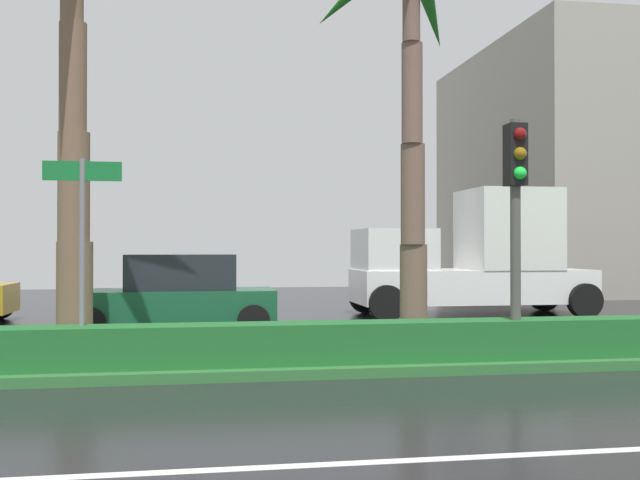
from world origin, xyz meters
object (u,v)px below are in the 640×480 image
object	(u,v)px
palm_tree_centre	(411,1)
street_name_sign	(82,233)
traffic_signal_median_right	(516,194)
car_in_traffic_third	(176,296)
box_truck_lead	(474,259)

from	to	relation	value
palm_tree_centre	street_name_sign	xyz separation A→B (m)	(-5.33, -1.47, -4.12)
traffic_signal_median_right	street_name_sign	world-z (taller)	traffic_signal_median_right
palm_tree_centre	street_name_sign	size ratio (longest dim) A/B	2.55
car_in_traffic_third	box_truck_lead	bearing A→B (deg)	-159.10
palm_tree_centre	traffic_signal_median_right	bearing A→B (deg)	-55.60
street_name_sign	car_in_traffic_third	distance (m)	5.53
car_in_traffic_third	box_truck_lead	world-z (taller)	box_truck_lead
box_truck_lead	traffic_signal_median_right	bearing A→B (deg)	72.87
traffic_signal_median_right	street_name_sign	bearing A→B (deg)	177.89
palm_tree_centre	car_in_traffic_third	xyz separation A→B (m)	(-4.14, 3.78, -5.37)
box_truck_lead	street_name_sign	bearing A→B (deg)	42.23
palm_tree_centre	street_name_sign	bearing A→B (deg)	-164.57
palm_tree_centre	car_in_traffic_third	bearing A→B (deg)	137.60
palm_tree_centre	box_truck_lead	world-z (taller)	palm_tree_centre
box_truck_lead	car_in_traffic_third	bearing A→B (deg)	20.90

